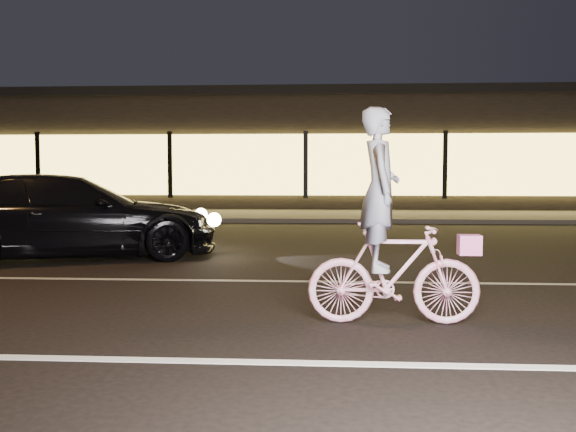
{
  "coord_description": "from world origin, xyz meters",
  "views": [
    {
      "loc": [
        0.76,
        -6.19,
        1.45
      ],
      "look_at": [
        0.33,
        0.6,
        0.95
      ],
      "focal_mm": 40.0,
      "sensor_mm": 36.0,
      "label": 1
    }
  ],
  "objects": [
    {
      "name": "ground",
      "position": [
        0.0,
        0.0,
        0.0
      ],
      "size": [
        90.0,
        90.0,
        0.0
      ],
      "primitive_type": "plane",
      "color": "black",
      "rests_on": "ground"
    },
    {
      "name": "lane_stripe_near",
      "position": [
        0.0,
        -1.5,
        0.0
      ],
      "size": [
        60.0,
        0.12,
        0.01
      ],
      "primitive_type": "cube",
      "color": "silver",
      "rests_on": "ground"
    },
    {
      "name": "lane_stripe_far",
      "position": [
        0.0,
        2.0,
        0.0
      ],
      "size": [
        60.0,
        0.1,
        0.01
      ],
      "primitive_type": "cube",
      "color": "gray",
      "rests_on": "ground"
    },
    {
      "name": "sidewalk",
      "position": [
        0.0,
        13.0,
        0.06
      ],
      "size": [
        30.0,
        4.0,
        0.12
      ],
      "primitive_type": "cube",
      "color": "#383533",
      "rests_on": "ground"
    },
    {
      "name": "storefront",
      "position": [
        0.0,
        18.97,
        2.15
      ],
      "size": [
        25.4,
        8.42,
        4.2
      ],
      "color": "black",
      "rests_on": "ground"
    },
    {
      "name": "cyclist",
      "position": [
        1.33,
        -0.22,
        0.72
      ],
      "size": [
        1.6,
        0.55,
        2.02
      ],
      "rotation": [
        0.0,
        0.0,
        1.57
      ],
      "color": "#FF4B86",
      "rests_on": "ground"
    },
    {
      "name": "sedan",
      "position": [
        -3.44,
        3.88,
        0.69
      ],
      "size": [
        5.11,
        3.49,
        1.37
      ],
      "rotation": [
        0.0,
        0.0,
        1.94
      ],
      "color": "black",
      "rests_on": "ground"
    }
  ]
}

